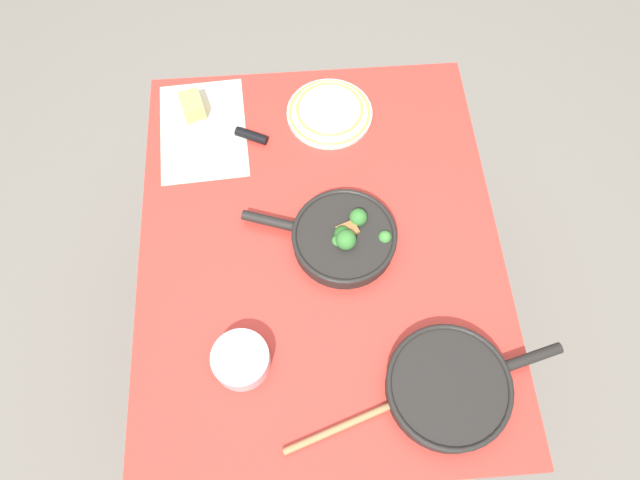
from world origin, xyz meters
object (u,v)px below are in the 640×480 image
object	(u,v)px
skillet_broccoli	(343,238)
prep_bowl_steel	(241,360)
wooden_spoon	(386,408)
cheese_block	(192,106)
dinner_plate_stack	(330,112)
skillet_eggs	(450,387)
grater_knife	(230,129)

from	to	relation	value
skillet_broccoli	prep_bowl_steel	size ratio (longest dim) A/B	2.94
skillet_broccoli	wooden_spoon	xyz separation A→B (m)	(-0.38, -0.05, -0.02)
skillet_broccoli	cheese_block	xyz separation A→B (m)	(0.41, 0.36, -0.00)
dinner_plate_stack	skillet_eggs	bearing A→B (deg)	-165.61
skillet_eggs	grater_knife	size ratio (longest dim) A/B	1.37
grater_knife	dinner_plate_stack	size ratio (longest dim) A/B	1.24
wooden_spoon	dinner_plate_stack	bearing A→B (deg)	75.71
cheese_block	prep_bowl_steel	bearing A→B (deg)	-170.16
wooden_spoon	dinner_plate_stack	size ratio (longest dim) A/B	1.56
wooden_spoon	grater_knife	bearing A→B (deg)	95.19
dinner_plate_stack	wooden_spoon	bearing A→B (deg)	-176.02
cheese_block	skillet_eggs	bearing A→B (deg)	-144.60
skillet_broccoli	prep_bowl_steel	distance (m)	0.36
grater_knife	prep_bowl_steel	distance (m)	0.61
cheese_block	wooden_spoon	bearing A→B (deg)	-152.75
dinner_plate_stack	skillet_broccoli	bearing A→B (deg)	-179.84
dinner_plate_stack	prep_bowl_steel	size ratio (longest dim) A/B	1.84
skillet_eggs	cheese_block	bearing A→B (deg)	111.09
skillet_broccoli	skillet_eggs	size ratio (longest dim) A/B	0.94
grater_knife	prep_bowl_steel	xyz separation A→B (m)	(-0.61, -0.02, 0.02)
dinner_plate_stack	prep_bowl_steel	world-z (taller)	prep_bowl_steel
skillet_eggs	cheese_block	distance (m)	0.94
skillet_broccoli	dinner_plate_stack	bearing A→B (deg)	-70.70
skillet_eggs	wooden_spoon	distance (m)	0.14
skillet_broccoli	grater_knife	bearing A→B (deg)	-33.41
skillet_eggs	prep_bowl_steel	xyz separation A→B (m)	(0.09, 0.43, 0.00)
wooden_spoon	prep_bowl_steel	size ratio (longest dim) A/B	2.88
wooden_spoon	dinner_plate_stack	xyz separation A→B (m)	(0.76, 0.05, 0.01)
dinner_plate_stack	cheese_block	bearing A→B (deg)	84.45
grater_knife	cheese_block	xyz separation A→B (m)	(0.07, 0.09, 0.02)
dinner_plate_stack	grater_knife	bearing A→B (deg)	97.32
skillet_eggs	dinner_plate_stack	distance (m)	0.76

